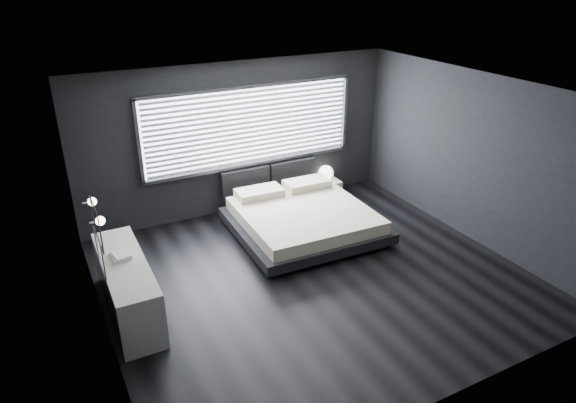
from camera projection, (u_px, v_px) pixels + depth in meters
room at (316, 192)px, 7.20m from camera, size 6.04×6.00×2.80m
window at (251, 127)px, 9.36m from camera, size 4.14×0.09×1.52m
headboard at (269, 177)px, 9.89m from camera, size 1.96×0.16×0.52m
sconce_near at (100, 221)px, 5.94m from camera, size 0.18×0.11×0.11m
sconce_far at (92, 202)px, 6.43m from camera, size 0.18×0.11×0.11m
wall_art_upper at (97, 225)px, 5.32m from camera, size 0.01×0.48×0.48m
wall_art_lower at (100, 253)px, 5.72m from camera, size 0.01×0.48×0.48m
bed at (303, 218)px, 8.93m from camera, size 2.45×2.35×0.62m
nightstand at (325, 188)px, 10.44m from camera, size 0.57×0.48×0.32m
orb_lamp at (326, 173)px, 10.35m from camera, size 0.31×0.31×0.31m
dresser at (128, 287)px, 6.84m from camera, size 0.58×1.98×0.79m
book_stack at (121, 255)px, 6.76m from camera, size 0.26×0.33×0.06m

